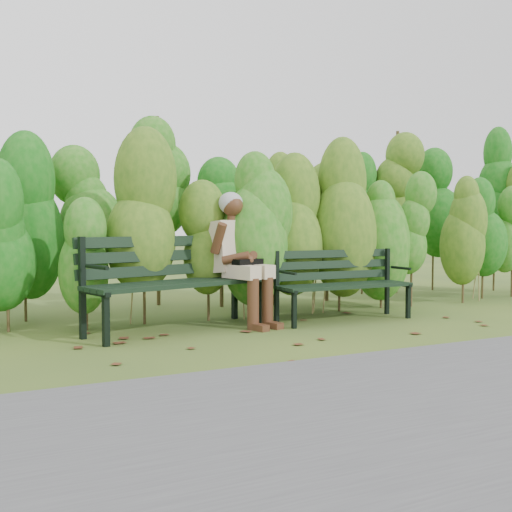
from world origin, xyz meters
name	(u,v)px	position (x,y,z in m)	size (l,w,h in m)	color
ground	(273,339)	(0.00, 0.00, 0.00)	(80.00, 80.00, 0.00)	#375022
footpath	(443,401)	(0.00, -2.20, 0.01)	(60.00, 2.50, 0.01)	#474749
hedge_band	(201,208)	(0.00, 1.86, 1.26)	(11.04, 1.67, 2.42)	#47381E
leaf_litter	(303,333)	(0.40, 0.11, 0.00)	(5.73, 2.20, 0.01)	#582E19
bench_left	(173,274)	(-0.68, 0.86, 0.56)	(1.99, 1.10, 0.95)	black
bench_right	(340,279)	(1.18, 0.66, 0.46)	(1.56, 0.52, 0.78)	black
seated_woman	(239,250)	(0.05, 0.86, 0.79)	(0.60, 0.87, 1.40)	#C7B291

